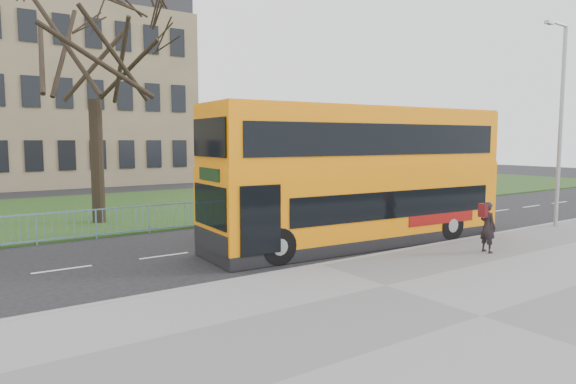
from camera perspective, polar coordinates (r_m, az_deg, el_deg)
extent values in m
plane|color=black|center=(15.90, 0.02, -7.36)|extent=(120.00, 120.00, 0.00)
cube|color=slate|center=(11.25, 20.69, -13.04)|extent=(80.00, 10.50, 0.12)
cube|color=gray|center=(14.67, 3.53, -8.22)|extent=(80.00, 0.20, 0.14)
cube|color=#1F3814|center=(28.63, -16.62, -1.62)|extent=(80.00, 15.40, 0.08)
cube|color=orange|center=(18.01, 7.96, -1.28)|extent=(11.27, 3.40, 2.07)
cube|color=orange|center=(17.91, 8.01, 2.57)|extent=(11.27, 3.40, 0.36)
cube|color=orange|center=(17.88, 8.06, 6.11)|extent=(11.21, 3.34, 1.85)
cube|color=black|center=(17.42, 12.35, -1.33)|extent=(8.56, 0.62, 0.90)
cube|color=black|center=(16.88, 10.88, 5.76)|extent=(10.21, 0.74, 1.01)
cylinder|color=black|center=(14.95, -1.13, -6.05)|extent=(1.12, 0.37, 1.10)
cylinder|color=black|center=(19.51, 17.57, -3.53)|extent=(1.12, 0.37, 1.10)
imported|color=black|center=(17.18, 21.31, -3.66)|extent=(0.48, 0.64, 1.59)
cylinder|color=#9B9DA3|center=(23.37, 28.02, 6.28)|extent=(0.16, 0.16, 7.94)
cylinder|color=#9B9DA3|center=(23.16, 27.79, 16.21)|extent=(1.39, 0.18, 0.10)
cube|color=#9B9DA3|center=(22.53, 27.03, 16.43)|extent=(0.46, 0.20, 0.12)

